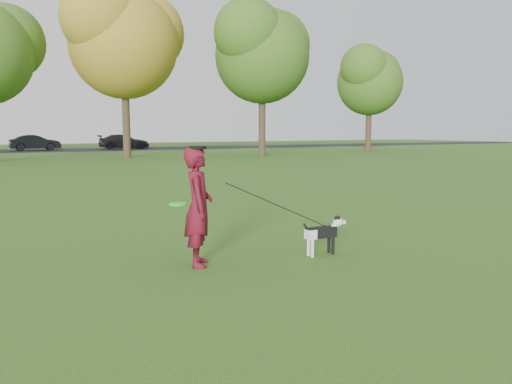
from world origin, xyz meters
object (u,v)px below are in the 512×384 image
car_right (124,142)px  dog (324,231)px  car_mid (35,143)px  man (198,207)px

car_right → dog: bearing=177.4°
dog → car_mid: car_mid is taller
man → car_mid: size_ratio=0.41×
car_mid → car_right: car_right is taller
man → dog: (1.86, -0.28, -0.46)m
man → car_mid: bearing=21.4°
man → car_right: bearing=10.9°
car_mid → car_right: bearing=-94.8°
dog → car_mid: bearing=92.4°
car_mid → dog: bearing=177.6°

